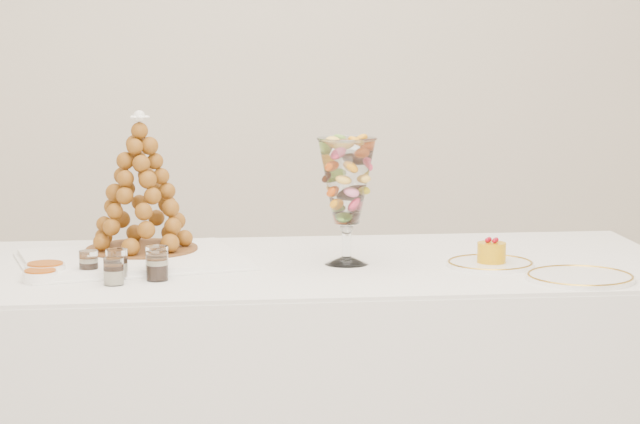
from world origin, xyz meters
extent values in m
cube|color=beige|center=(0.00, 2.00, 1.40)|extent=(4.50, 0.04, 2.80)
cube|color=beige|center=(0.00, -2.00, 1.40)|extent=(4.50, 0.04, 2.80)
cube|color=white|center=(-0.05, 0.24, 0.40)|extent=(2.12, 0.87, 0.79)
cube|color=white|center=(-0.05, 0.24, 0.80)|extent=(2.11, 0.87, 0.01)
cube|color=white|center=(-0.42, 0.29, 0.81)|extent=(0.63, 0.53, 0.02)
cylinder|color=white|center=(0.14, 0.22, 0.81)|extent=(0.12, 0.12, 0.02)
cylinder|color=white|center=(0.14, 0.22, 0.86)|extent=(0.02, 0.02, 0.08)
sphere|color=white|center=(0.14, 0.22, 0.90)|extent=(0.04, 0.04, 0.04)
cylinder|color=white|center=(0.50, 0.16, 0.81)|extent=(0.22, 0.22, 0.01)
cylinder|color=white|center=(0.68, -0.03, 0.81)|extent=(0.26, 0.26, 0.01)
cylinder|color=white|center=(-0.51, 0.13, 0.83)|extent=(0.06, 0.06, 0.06)
cylinder|color=white|center=(-0.44, 0.09, 0.84)|extent=(0.06, 0.06, 0.07)
cylinder|color=white|center=(-0.35, 0.11, 0.84)|extent=(0.07, 0.07, 0.07)
cylinder|color=white|center=(-0.45, 0.01, 0.83)|extent=(0.05, 0.05, 0.07)
cylinder|color=white|center=(-0.34, 0.05, 0.84)|extent=(0.07, 0.07, 0.07)
cylinder|color=white|center=(-0.62, 0.13, 0.82)|extent=(0.10, 0.10, 0.03)
cylinder|color=white|center=(-0.62, 0.06, 0.81)|extent=(0.08, 0.08, 0.03)
cylinder|color=brown|center=(-0.40, 0.38, 0.82)|extent=(0.30, 0.30, 0.01)
cone|color=brown|center=(-0.40, 0.38, 1.00)|extent=(0.31, 0.31, 0.36)
sphere|color=white|center=(-0.40, 0.38, 1.17)|extent=(0.04, 0.04, 0.04)
cylinder|color=#D8990A|center=(0.50, 0.15, 0.84)|extent=(0.07, 0.07, 0.05)
sphere|color=maroon|center=(0.52, 0.16, 0.87)|extent=(0.01, 0.01, 0.01)
sphere|color=maroon|center=(0.50, 0.17, 0.87)|extent=(0.01, 0.01, 0.01)
sphere|color=maroon|center=(0.49, 0.15, 0.87)|extent=(0.01, 0.01, 0.01)
sphere|color=maroon|center=(0.51, 0.14, 0.87)|extent=(0.01, 0.01, 0.01)
camera|label=1|loc=(-0.23, -2.93, 1.41)|focal=70.00mm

